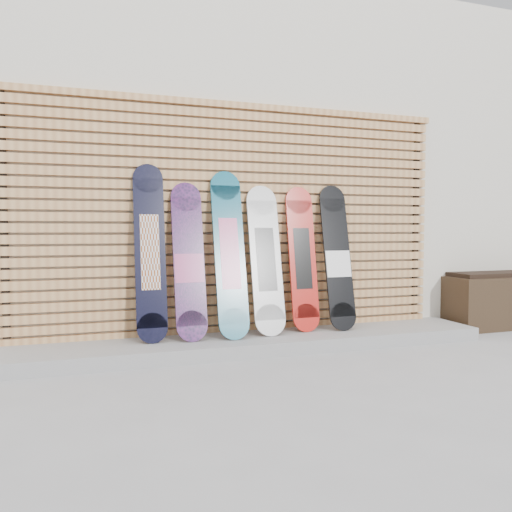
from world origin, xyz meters
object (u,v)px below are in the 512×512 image
at_px(planter_box, 500,299).
at_px(snowboard_0, 150,252).
at_px(snowboard_1, 189,261).
at_px(snowboard_5, 337,258).
at_px(snowboard_2, 230,253).
at_px(snowboard_4, 302,258).
at_px(snowboard_3, 266,259).

xyz_separation_m(planter_box, snowboard_0, (-3.91, -0.05, 0.59)).
relative_size(snowboard_1, snowboard_5, 0.99).
distance_m(snowboard_2, snowboard_5, 1.11).
bearing_deg(planter_box, snowboard_1, -178.73).
bearing_deg(snowboard_5, snowboard_4, 174.44).
bearing_deg(snowboard_2, snowboard_5, 1.27).
bearing_deg(snowboard_2, planter_box, 1.75).
xyz_separation_m(snowboard_3, snowboard_4, (0.39, 0.04, -0.00)).
xyz_separation_m(snowboard_1, snowboard_2, (0.37, -0.02, 0.07)).
distance_m(snowboard_0, snowboard_3, 1.07).
relative_size(snowboard_1, snowboard_4, 1.01).
distance_m(planter_box, snowboard_1, 3.61).
bearing_deg(snowboard_1, planter_box, 1.27).
relative_size(snowboard_2, snowboard_3, 1.09).
distance_m(snowboard_2, snowboard_3, 0.36).
xyz_separation_m(snowboard_2, snowboard_3, (0.36, 0.02, -0.06)).
bearing_deg(planter_box, snowboard_3, -178.47).
relative_size(snowboard_2, snowboard_5, 1.07).
distance_m(planter_box, snowboard_4, 2.51).
height_order(snowboard_0, snowboard_5, snowboard_0).
xyz_separation_m(snowboard_1, snowboard_4, (1.12, 0.04, 0.01)).
bearing_deg(snowboard_5, snowboard_2, -178.73).
distance_m(snowboard_0, snowboard_5, 1.81).
bearing_deg(snowboard_1, snowboard_3, 0.22).
relative_size(snowboard_1, snowboard_3, 1.01).
distance_m(snowboard_3, snowboard_4, 0.39).
height_order(planter_box, snowboard_3, snowboard_3).
distance_m(snowboard_1, snowboard_2, 0.38).
xyz_separation_m(planter_box, snowboard_2, (-3.20, -0.10, 0.57)).
xyz_separation_m(snowboard_2, snowboard_5, (1.11, 0.02, -0.06)).
distance_m(snowboard_2, snowboard_4, 0.75).
distance_m(snowboard_1, snowboard_3, 0.73).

